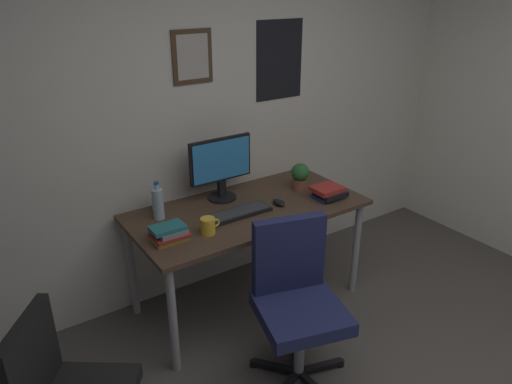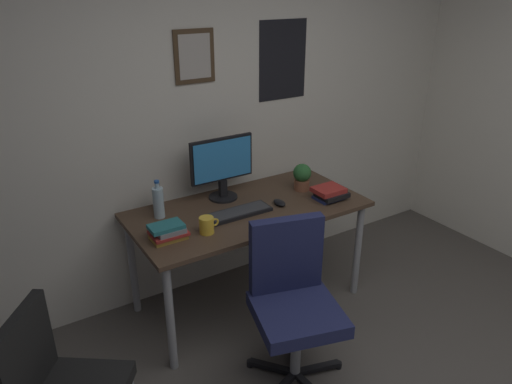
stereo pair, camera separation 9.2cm
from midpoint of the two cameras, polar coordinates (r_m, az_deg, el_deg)
The scene contains 12 objects.
wall_back at distance 3.44m, azimuth -4.98°, elevation 9.56°, with size 4.40×0.10×2.60m.
desk at distance 3.25m, azimuth -1.80°, elevation -3.09°, with size 1.57×0.77×0.75m.
office_chair at distance 2.76m, azimuth 3.79°, elevation -12.06°, with size 0.58×0.59×0.95m.
monitor at distance 3.27m, azimuth -4.98°, elevation 3.08°, with size 0.46×0.20×0.43m.
keyboard at distance 3.12m, azimuth -2.86°, elevation -2.46°, with size 0.43×0.15×0.03m.
computer_mouse at distance 3.25m, azimuth 1.91°, elevation -1.24°, with size 0.06×0.11×0.04m.
water_bottle at distance 3.09m, azimuth -12.34°, elevation -1.33°, with size 0.07×0.07×0.25m.
coffee_mug_near at distance 2.89m, azimuth -6.58°, elevation -4.01°, with size 0.13×0.09×0.10m.
potted_plant at distance 3.47m, azimuth 4.48°, elevation 1.95°, with size 0.13×0.13×0.20m.
pen_cup at distance 3.23m, azimuth -12.38°, elevation -1.24°, with size 0.07×0.07×0.20m.
book_stack_left at distance 3.37m, azimuth 7.79°, elevation -0.03°, with size 0.22×0.18×0.08m.
book_stack_right at distance 2.85m, azimuth -11.11°, elevation -4.74°, with size 0.22×0.17×0.10m.
Camera 1 is at (-1.65, -0.75, 2.14)m, focal length 33.82 mm.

